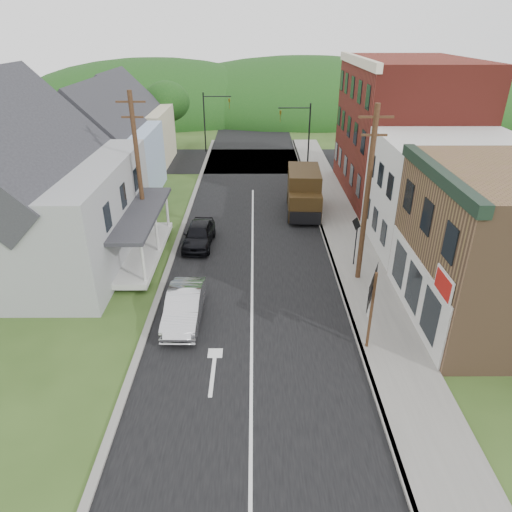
{
  "coord_description": "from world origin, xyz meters",
  "views": [
    {
      "loc": [
        0.13,
        -17.5,
        12.15
      ],
      "look_at": [
        0.2,
        1.94,
        2.2
      ],
      "focal_mm": 32.0,
      "sensor_mm": 36.0,
      "label": 1
    }
  ],
  "objects_px": {
    "delivery_van": "(304,192)",
    "silver_sedan": "(184,307)",
    "warning_sign": "(356,234)",
    "dark_sedan": "(199,234)",
    "route_sign_cluster": "(372,300)"
  },
  "relations": [
    {
      "from": "delivery_van",
      "to": "route_sign_cluster",
      "type": "xyz_separation_m",
      "value": [
        1.15,
        -15.36,
        0.88
      ]
    },
    {
      "from": "delivery_van",
      "to": "warning_sign",
      "type": "distance_m",
      "value": 8.39
    },
    {
      "from": "silver_sedan",
      "to": "delivery_van",
      "type": "xyz_separation_m",
      "value": [
        6.66,
        13.28,
        0.82
      ]
    },
    {
      "from": "silver_sedan",
      "to": "warning_sign",
      "type": "height_order",
      "value": "warning_sign"
    },
    {
      "from": "route_sign_cluster",
      "to": "warning_sign",
      "type": "xyz_separation_m",
      "value": [
        0.87,
        7.23,
        -0.45
      ]
    },
    {
      "from": "route_sign_cluster",
      "to": "delivery_van",
      "type": "bearing_deg",
      "value": 116.67
    },
    {
      "from": "dark_sedan",
      "to": "delivery_van",
      "type": "bearing_deg",
      "value": 40.95
    },
    {
      "from": "silver_sedan",
      "to": "dark_sedan",
      "type": "height_order",
      "value": "silver_sedan"
    },
    {
      "from": "delivery_van",
      "to": "silver_sedan",
      "type": "bearing_deg",
      "value": -113.82
    },
    {
      "from": "dark_sedan",
      "to": "warning_sign",
      "type": "relative_size",
      "value": 1.47
    },
    {
      "from": "dark_sedan",
      "to": "delivery_van",
      "type": "height_order",
      "value": "delivery_van"
    },
    {
      "from": "route_sign_cluster",
      "to": "silver_sedan",
      "type": "bearing_deg",
      "value": -172.51
    },
    {
      "from": "silver_sedan",
      "to": "dark_sedan",
      "type": "bearing_deg",
      "value": 91.99
    },
    {
      "from": "warning_sign",
      "to": "silver_sedan",
      "type": "bearing_deg",
      "value": -173.15
    },
    {
      "from": "silver_sedan",
      "to": "dark_sedan",
      "type": "distance_m",
      "value": 7.95
    }
  ]
}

